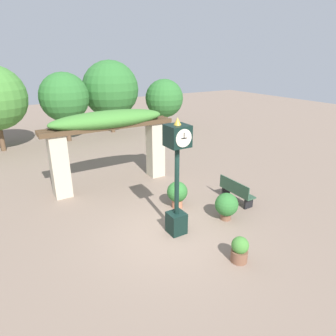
{
  "coord_description": "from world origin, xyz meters",
  "views": [
    {
      "loc": [
        -4.12,
        -6.83,
        5.21
      ],
      "look_at": [
        0.31,
        0.43,
        2.0
      ],
      "focal_mm": 32.0,
      "sensor_mm": 36.0,
      "label": 1
    }
  ],
  "objects_px": {
    "pedestal_clock": "(177,175)",
    "park_bench": "(236,191)",
    "potted_plant_far_left": "(227,205)",
    "potted_plant_near_right": "(177,193)",
    "potted_plant_near_left": "(240,249)"
  },
  "relations": [
    {
      "from": "park_bench",
      "to": "potted_plant_near_left",
      "type": "bearing_deg",
      "value": 138.28
    },
    {
      "from": "potted_plant_near_left",
      "to": "park_bench",
      "type": "distance_m",
      "value": 3.53
    },
    {
      "from": "pedestal_clock",
      "to": "potted_plant_near_left",
      "type": "relative_size",
      "value": 4.96
    },
    {
      "from": "pedestal_clock",
      "to": "potted_plant_near_right",
      "type": "relative_size",
      "value": 3.67
    },
    {
      "from": "potted_plant_far_left",
      "to": "park_bench",
      "type": "bearing_deg",
      "value": 33.52
    },
    {
      "from": "potted_plant_far_left",
      "to": "park_bench",
      "type": "distance_m",
      "value": 1.4
    },
    {
      "from": "potted_plant_near_right",
      "to": "park_bench",
      "type": "distance_m",
      "value": 2.25
    },
    {
      "from": "potted_plant_near_right",
      "to": "pedestal_clock",
      "type": "bearing_deg",
      "value": -123.87
    },
    {
      "from": "potted_plant_near_left",
      "to": "park_bench",
      "type": "bearing_deg",
      "value": 48.28
    },
    {
      "from": "potted_plant_near_right",
      "to": "potted_plant_far_left",
      "type": "relative_size",
      "value": 1.05
    },
    {
      "from": "potted_plant_near_left",
      "to": "potted_plant_far_left",
      "type": "bearing_deg",
      "value": 57.57
    },
    {
      "from": "pedestal_clock",
      "to": "park_bench",
      "type": "xyz_separation_m",
      "value": [
        3.03,
        0.58,
        -1.51
      ]
    },
    {
      "from": "potted_plant_near_left",
      "to": "park_bench",
      "type": "xyz_separation_m",
      "value": [
        2.35,
        2.63,
        0.07
      ]
    },
    {
      "from": "park_bench",
      "to": "potted_plant_far_left",
      "type": "bearing_deg",
      "value": 123.52
    },
    {
      "from": "potted_plant_far_left",
      "to": "pedestal_clock",
      "type": "bearing_deg",
      "value": 174.18
    }
  ]
}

